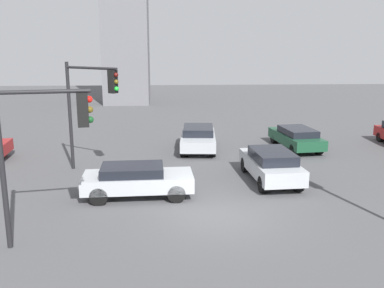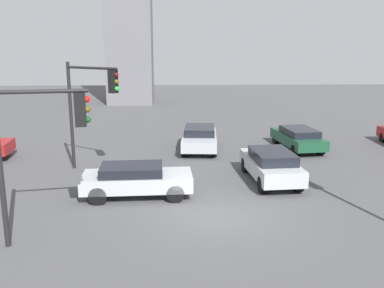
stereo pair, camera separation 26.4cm
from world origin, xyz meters
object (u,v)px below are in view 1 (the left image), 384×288
object	(u,v)px
car_0	(271,164)
car_4	(296,137)
car_1	(198,138)
traffic_light_2	(44,133)
car_5	(137,179)
traffic_light_1	(90,96)

from	to	relation	value
car_0	car_4	distance (m)	6.65
car_0	car_1	distance (m)	6.59
car_0	car_4	world-z (taller)	car_0
traffic_light_2	car_5	distance (m)	5.34
traffic_light_1	car_1	xyz separation A→B (m)	(5.26, 4.27, -2.95)
traffic_light_1	car_0	bearing A→B (deg)	23.87
traffic_light_2	car_4	distance (m)	16.28
traffic_light_2	car_1	world-z (taller)	traffic_light_2
car_1	car_5	distance (m)	8.22
car_0	car_1	xyz separation A→B (m)	(-2.80, 5.97, -0.05)
car_1	car_0	bearing A→B (deg)	29.58
car_1	traffic_light_1	bearing A→B (deg)	-46.50
traffic_light_1	car_5	distance (m)	5.03
car_1	car_5	world-z (taller)	car_1
traffic_light_2	car_1	xyz separation A→B (m)	(5.33, 11.61, -2.71)
car_4	car_5	bearing A→B (deg)	124.48
traffic_light_1	car_4	xyz separation A→B (m)	(11.02, 4.27, -2.99)
traffic_light_1	car_0	size ratio (longest dim) A/B	1.16
car_1	car_4	world-z (taller)	car_1
car_4	car_0	bearing A→B (deg)	147.01
car_1	car_4	bearing A→B (deg)	94.36
traffic_light_1	car_5	size ratio (longest dim) A/B	1.18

